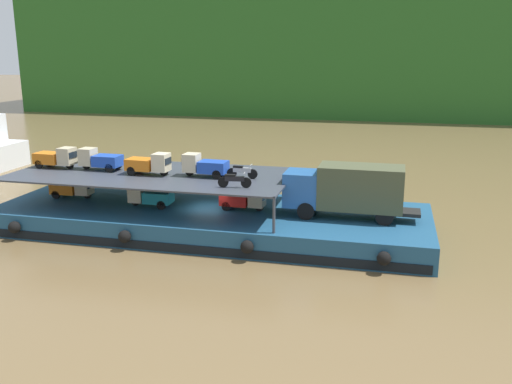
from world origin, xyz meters
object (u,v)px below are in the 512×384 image
(cargo_barge, at_px, (210,220))
(mini_truck_lower_stern, at_px, (73,187))
(covered_lorry, at_px, (347,189))
(mini_truck_upper_fore, at_px, (149,164))
(mini_truck_upper_mid, at_px, (100,159))
(mini_truck_upper_bow, at_px, (204,165))
(mini_truck_lower_aft, at_px, (150,196))
(mini_truck_lower_mid, at_px, (244,199))
(motorcycle_upper_centre, at_px, (242,171))
(motorcycle_upper_port, at_px, (234,180))
(mini_truck_upper_stern, at_px, (56,157))

(cargo_barge, relative_size, mini_truck_lower_stern, 9.63)
(covered_lorry, relative_size, mini_truck_upper_fore, 2.83)
(mini_truck_upper_mid, bearing_deg, mini_truck_upper_bow, -2.02)
(mini_truck_lower_aft, bearing_deg, cargo_barge, 7.78)
(mini_truck_lower_mid, bearing_deg, motorcycle_upper_centre, -119.12)
(mini_truck_upper_bow, height_order, motorcycle_upper_port, mini_truck_upper_bow)
(mini_truck_lower_mid, height_order, mini_truck_upper_stern, mini_truck_upper_stern)
(mini_truck_upper_fore, height_order, motorcycle_upper_centre, mini_truck_upper_fore)
(motorcycle_upper_port, bearing_deg, mini_truck_upper_bow, 137.78)
(covered_lorry, relative_size, motorcycle_upper_port, 4.15)
(mini_truck_lower_stern, xyz_separation_m, motorcycle_upper_port, (11.87, -2.61, 1.74))
(motorcycle_upper_port, bearing_deg, mini_truck_upper_mid, 165.28)
(mini_truck_lower_mid, relative_size, mini_truck_upper_mid, 1.00)
(mini_truck_lower_stern, distance_m, mini_truck_upper_mid, 2.93)
(cargo_barge, xyz_separation_m, mini_truck_lower_aft, (-3.77, -0.52, 1.44))
(mini_truck_lower_stern, bearing_deg, mini_truck_upper_fore, -6.12)
(mini_truck_upper_stern, bearing_deg, mini_truck_upper_mid, 1.57)
(mini_truck_lower_aft, xyz_separation_m, mini_truck_upper_fore, (-0.02, 0.16, 2.00))
(motorcycle_upper_port, bearing_deg, mini_truck_lower_aft, 163.15)
(cargo_barge, xyz_separation_m, mini_truck_upper_fore, (-3.80, -0.35, 3.44))
(mini_truck_lower_aft, xyz_separation_m, mini_truck_upper_mid, (-3.71, 0.73, 2.00))
(covered_lorry, bearing_deg, mini_truck_upper_bow, -179.52)
(mini_truck_lower_aft, distance_m, mini_truck_lower_mid, 5.94)
(cargo_barge, relative_size, mini_truck_upper_stern, 9.54)
(mini_truck_upper_bow, bearing_deg, motorcycle_upper_centre, 1.56)
(mini_truck_upper_stern, bearing_deg, mini_truck_upper_fore, -4.10)
(mini_truck_lower_aft, distance_m, mini_truck_upper_mid, 4.28)
(mini_truck_upper_bow, bearing_deg, cargo_barge, 6.76)
(mini_truck_upper_mid, xyz_separation_m, motorcycle_upper_centre, (9.53, -0.19, -0.26))
(mini_truck_lower_stern, xyz_separation_m, mini_truck_upper_bow, (9.33, -0.31, 2.00))
(mini_truck_lower_stern, xyz_separation_m, mini_truck_upper_stern, (-0.96, -0.14, 2.00))
(mini_truck_lower_aft, height_order, mini_truck_upper_fore, mini_truck_upper_fore)
(mini_truck_upper_fore, height_order, mini_truck_upper_bow, same)
(mini_truck_lower_stern, height_order, mini_truck_upper_bow, mini_truck_upper_bow)
(covered_lorry, xyz_separation_m, mini_truck_lower_stern, (-17.97, 0.23, -1.00))
(mini_truck_lower_stern, height_order, mini_truck_lower_mid, same)
(mini_truck_upper_mid, bearing_deg, cargo_barge, -1.68)
(mini_truck_upper_stern, bearing_deg, mini_truck_lower_aft, -5.45)
(motorcycle_upper_centre, bearing_deg, mini_truck_upper_mid, 178.86)
(mini_truck_lower_mid, distance_m, mini_truck_upper_mid, 9.82)
(mini_truck_lower_mid, bearing_deg, mini_truck_upper_fore, -174.95)
(mini_truck_lower_stern, bearing_deg, mini_truck_lower_aft, -7.67)
(mini_truck_upper_mid, height_order, mini_truck_upper_bow, same)
(motorcycle_upper_port, bearing_deg, mini_truck_lower_mid, 92.85)
(mini_truck_upper_fore, bearing_deg, mini_truck_lower_mid, 5.05)
(mini_truck_upper_mid, relative_size, mini_truck_upper_fore, 0.99)
(cargo_barge, relative_size, mini_truck_upper_bow, 9.63)
(covered_lorry, xyz_separation_m, mini_truck_upper_fore, (-12.15, -0.39, 1.00))
(mini_truck_lower_mid, height_order, mini_truck_upper_mid, mini_truck_upper_mid)
(mini_truck_upper_fore, height_order, motorcycle_upper_port, mini_truck_upper_fore)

